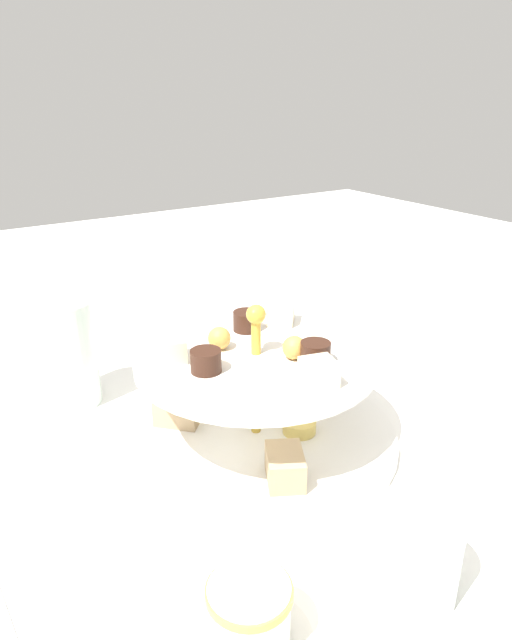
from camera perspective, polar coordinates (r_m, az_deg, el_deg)
The scene contains 6 objects.
ground_plane at distance 0.64m, azimuth -0.00°, elevation -11.70°, with size 2.40×2.40×0.00m, color white.
tiered_serving_stand at distance 0.61m, azimuth 0.04°, elevation -8.04°, with size 0.30×0.30×0.16m.
water_glass_tall_right at distance 0.71m, azimuth -18.22°, elevation -3.17°, with size 0.07×0.07×0.13m, color silver.
water_glass_short_left at distance 0.47m, azimuth 15.69°, elevation -21.33°, with size 0.06×0.06×0.08m, color silver.
teacup_with_saucer at distance 0.44m, azimuth -0.67°, elevation -27.41°, with size 0.09×0.09×0.05m.
butter_knife_left at distance 0.89m, azimuth 3.25°, elevation -1.41°, with size 0.17×0.01×0.00m, color silver.
Camera 1 is at (-0.29, -0.44, 0.36)m, focal length 32.19 mm.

